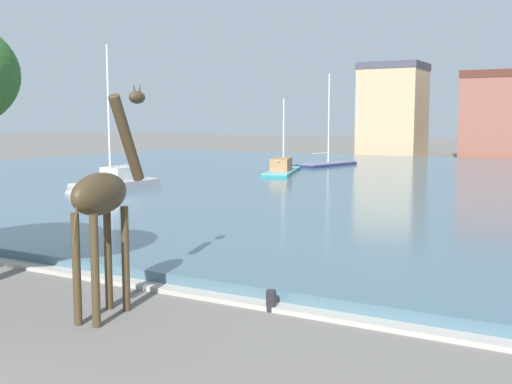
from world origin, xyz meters
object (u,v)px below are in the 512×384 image
sailboat_navy (329,166)px  giraffe_statue (104,198)px  sailboat_grey (110,186)px  mooring_bollard (271,301)px  sailboat_teal (283,171)px

sailboat_navy → giraffe_statue: bearing=-74.3°
sailboat_grey → mooring_bollard: 23.41m
sailboat_teal → sailboat_grey: 15.68m
giraffe_statue → sailboat_navy: (-11.43, 40.60, -2.37)m
sailboat_teal → sailboat_grey: size_ratio=1.07×
sailboat_navy → sailboat_grey: bearing=-98.9°
sailboat_grey → mooring_bollard: size_ratio=17.31×
sailboat_teal → mooring_bollard: sailboat_teal is taller
giraffe_statue → sailboat_navy: size_ratio=0.64×
sailboat_grey → sailboat_navy: (3.74, 23.88, -0.22)m
giraffe_statue → sailboat_grey: size_ratio=0.62×
mooring_bollard → giraffe_statue: bearing=-145.9°
giraffe_statue → sailboat_teal: 34.12m
giraffe_statue → mooring_bollard: size_ratio=10.70×
sailboat_grey → sailboat_navy: size_ratio=1.03×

